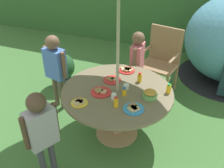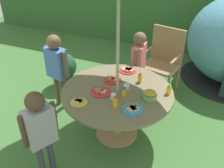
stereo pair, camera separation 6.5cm
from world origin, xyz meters
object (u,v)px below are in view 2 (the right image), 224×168
object	(u,v)px
wooden_chair	(164,57)
juice_bottle_mid_left	(124,92)
juice_bottle_near_right	(169,89)
plate_center_back	(79,102)
plate_back_edge	(112,80)
cup_far	(126,87)
garden_table	(117,100)
potted_plant	(63,69)
plate_near_left	(101,92)
child_in_grey_shirt	(40,127)
juice_bottle_center_front	(140,78)
cup_near	(113,96)
snack_bowl	(150,95)
juice_bottle_far_left	(115,102)
child_in_blue_shirt	(56,63)
plate_far_right	(128,70)
child_in_pink_shirt	(139,58)
plate_mid_right	(133,109)

from	to	relation	value
wooden_chair	juice_bottle_mid_left	distance (m)	1.41
juice_bottle_near_right	plate_center_back	bearing A→B (deg)	-147.73
plate_back_edge	cup_far	size ratio (longest dim) A/B	3.17
garden_table	potted_plant	xyz separation A→B (m)	(-1.26, 0.77, -0.22)
plate_center_back	plate_near_left	world-z (taller)	same
juice_bottle_mid_left	child_in_grey_shirt	bearing A→B (deg)	-124.37
potted_plant	cup_far	xyz separation A→B (m)	(1.35, -0.68, 0.39)
plate_back_edge	juice_bottle_mid_left	xyz separation A→B (m)	(0.25, -0.26, 0.04)
juice_bottle_center_front	cup_near	world-z (taller)	juice_bottle_center_front
snack_bowl	juice_bottle_center_front	distance (m)	0.36
juice_bottle_center_front	cup_far	xyz separation A→B (m)	(-0.11, -0.22, -0.03)
wooden_chair	plate_back_edge	world-z (taller)	wooden_chair
plate_back_edge	juice_bottle_far_left	distance (m)	0.55
child_in_blue_shirt	snack_bowl	size ratio (longest dim) A/B	6.74
child_in_blue_shirt	cup_far	distance (m)	1.12
potted_plant	juice_bottle_mid_left	world-z (taller)	juice_bottle_mid_left
juice_bottle_center_front	child_in_blue_shirt	bearing A→B (deg)	-177.96
potted_plant	juice_bottle_mid_left	xyz separation A→B (m)	(1.37, -0.83, 0.41)
child_in_blue_shirt	plate_far_right	world-z (taller)	child_in_blue_shirt
plate_back_edge	juice_bottle_center_front	size ratio (longest dim) A/B	1.77
plate_center_back	plate_far_right	distance (m)	0.93
plate_center_back	juice_bottle_mid_left	size ratio (longest dim) A/B	1.76
plate_far_right	cup_near	xyz separation A→B (m)	(0.06, -0.68, 0.02)
potted_plant	plate_back_edge	world-z (taller)	plate_back_edge
wooden_chair	child_in_pink_shirt	bearing A→B (deg)	-115.05
child_in_pink_shirt	plate_mid_right	world-z (taller)	child_in_pink_shirt
child_in_grey_shirt	cup_far	bearing A→B (deg)	-1.87
plate_back_edge	cup_near	world-z (taller)	cup_near
child_in_grey_shirt	plate_mid_right	xyz separation A→B (m)	(0.76, 0.63, -0.01)
wooden_chair	juice_bottle_near_right	distance (m)	1.20
garden_table	child_in_grey_shirt	xyz separation A→B (m)	(-0.47, -0.91, 0.16)
juice_bottle_center_front	cup_far	bearing A→B (deg)	-116.11
snack_bowl	plate_far_right	distance (m)	0.67
plate_near_left	plate_back_edge	distance (m)	0.30
child_in_blue_shirt	plate_center_back	size ratio (longest dim) A/B	6.15
plate_back_edge	cup_near	bearing A→B (deg)	-66.25
plate_near_left	cup_far	distance (m)	0.32
child_in_blue_shirt	juice_bottle_near_right	xyz separation A→B (m)	(1.60, -0.08, 0.01)
child_in_grey_shirt	cup_near	size ratio (longest dim) A/B	16.13
plate_center_back	cup_near	bearing A→B (deg)	32.86
juice_bottle_center_front	cup_far	distance (m)	0.24
plate_center_back	plate_mid_right	distance (m)	0.61
wooden_chair	juice_bottle_center_front	distance (m)	1.04
wooden_chair	plate_back_edge	xyz separation A→B (m)	(-0.43, -1.13, 0.12)
child_in_blue_shirt	juice_bottle_center_front	bearing A→B (deg)	16.22
child_in_blue_shirt	plate_near_left	distance (m)	0.92
plate_near_left	plate_back_edge	bearing A→B (deg)	84.71
snack_bowl	plate_mid_right	bearing A→B (deg)	-111.49
wooden_chair	juice_bottle_far_left	size ratio (longest dim) A/B	8.09
snack_bowl	plate_near_left	bearing A→B (deg)	-168.83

